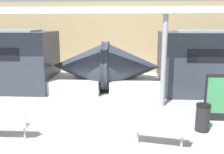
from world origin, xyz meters
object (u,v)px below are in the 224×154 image
poster_board (219,98)px  support_column_near (164,62)px  bench_near (160,129)px  bench_far (3,123)px  trash_bin (203,118)px

poster_board → support_column_near: size_ratio=0.45×
bench_near → support_column_near: bearing=91.6°
bench_far → support_column_near: 6.56m
trash_bin → poster_board: (0.83, 0.94, 0.43)m
bench_far → support_column_near: bearing=33.2°
bench_near → poster_board: size_ratio=0.94×
poster_board → support_column_near: bearing=139.3°
bench_far → trash_bin: size_ratio=1.66×
bench_far → poster_board: bearing=14.9°
bench_far → trash_bin: bearing=8.8°
poster_board → trash_bin: bearing=-131.4°
trash_bin → poster_board: poster_board is taller
bench_near → poster_board: (2.41, 2.15, 0.36)m
support_column_near → trash_bin: bearing=-68.2°
trash_bin → poster_board: bearing=48.6°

